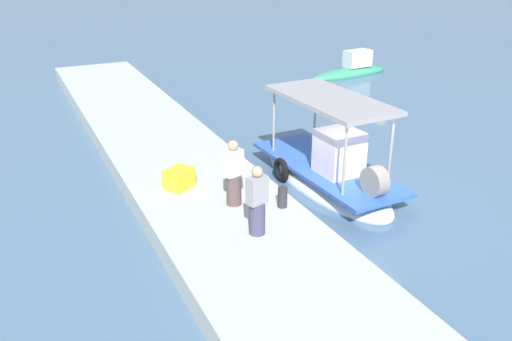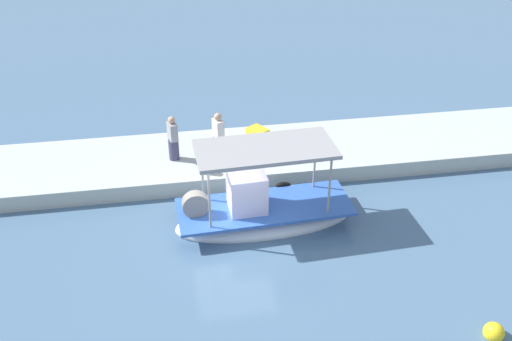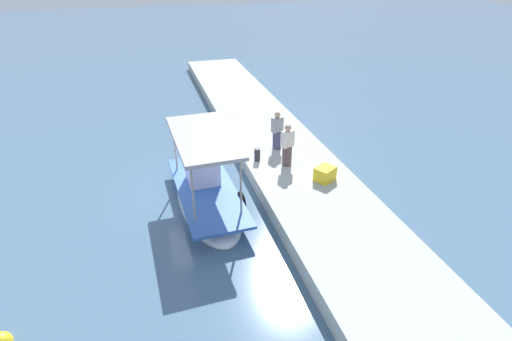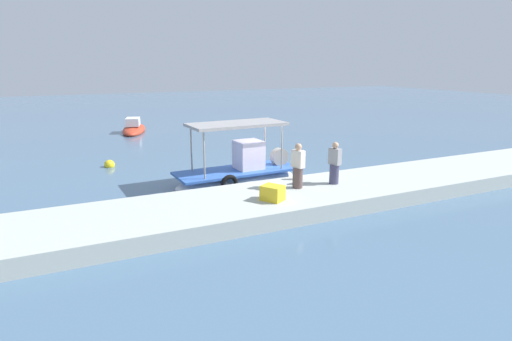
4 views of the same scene
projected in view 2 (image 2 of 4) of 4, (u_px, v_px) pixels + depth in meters
The scene contains 8 objects.
ground_plane at pixel (234, 229), 18.12m from camera, with size 120.00×120.00×0.00m, color slate.
dock_quay at pixel (219, 159), 21.26m from camera, with size 36.00×3.68×0.58m, color #B3B9AF.
main_fishing_boat at pixel (262, 210), 18.18m from camera, with size 5.66×2.27×3.01m.
fisherman_near_bollard at pixel (173, 140), 20.31m from camera, with size 0.45×0.51×1.63m.
fisherman_by_crate at pixel (218, 137), 20.43m from camera, with size 0.47×0.54×1.69m.
mooring_bollard at pixel (203, 166), 19.73m from camera, with size 0.24×0.24×0.53m, color #2D2D33.
cargo_crate at pixel (257, 135), 21.69m from camera, with size 0.71×0.56×0.52m, color yellow.
marker_buoy at pixel (494, 332), 14.32m from camera, with size 0.52×0.52×0.52m.
Camera 2 is at (1.75, 14.55, 10.82)m, focal length 41.35 mm.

